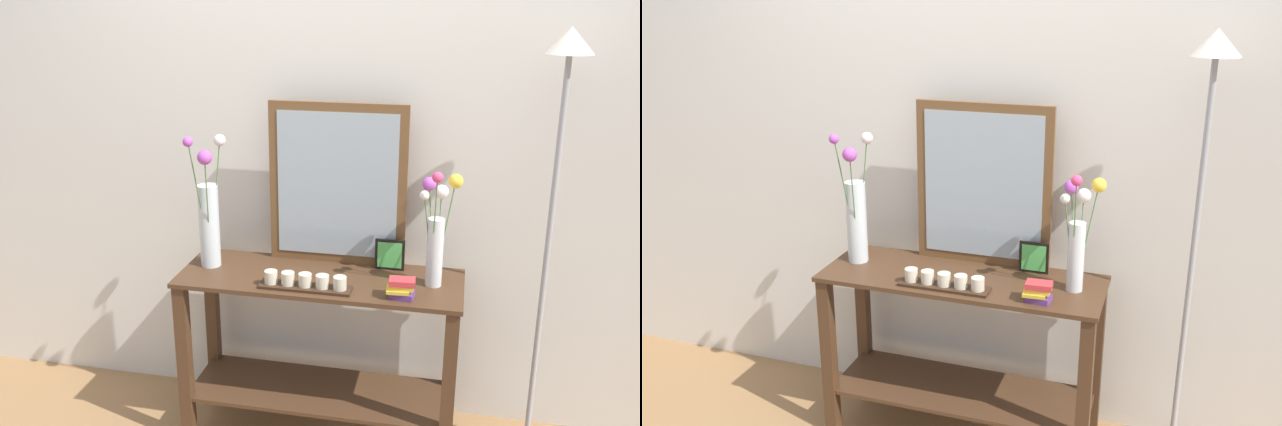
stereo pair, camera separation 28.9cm
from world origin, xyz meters
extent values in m
cube|color=silver|center=(0.00, 0.34, 1.35)|extent=(6.40, 0.08, 2.70)
cube|color=#472D1C|center=(0.00, 0.00, 0.79)|extent=(1.24, 0.43, 0.02)
cube|color=#472D1C|center=(0.00, 0.00, 0.22)|extent=(1.18, 0.39, 0.02)
cube|color=#472D1C|center=(-0.58, -0.18, 0.39)|extent=(0.06, 0.06, 0.78)
cube|color=#472D1C|center=(0.58, -0.18, 0.39)|extent=(0.06, 0.06, 0.78)
cube|color=#472D1C|center=(-0.58, 0.18, 0.39)|extent=(0.06, 0.06, 0.78)
cube|color=#472D1C|center=(0.58, 0.18, 0.39)|extent=(0.06, 0.06, 0.78)
cube|color=brown|center=(0.04, 0.19, 1.17)|extent=(0.62, 0.03, 0.73)
cube|color=#9EADB7|center=(0.04, 0.17, 1.17)|extent=(0.54, 0.00, 0.65)
cylinder|color=silver|center=(-0.51, 0.02, 0.99)|extent=(0.09, 0.09, 0.38)
cylinder|color=#4C753D|center=(-0.48, 0.03, 1.10)|extent=(0.06, 0.04, 0.56)
sphere|color=silver|center=(-0.45, 0.04, 1.38)|extent=(0.05, 0.05, 0.05)
cylinder|color=#4C753D|center=(-0.49, -0.03, 1.08)|extent=(0.04, 0.11, 0.51)
sphere|color=#B24CB7|center=(-0.47, -0.08, 1.33)|extent=(0.06, 0.06, 0.06)
cylinder|color=#4C753D|center=(-0.53, -0.02, 1.11)|extent=(0.03, 0.12, 0.57)
sphere|color=#B24CB7|center=(-0.54, -0.08, 1.39)|extent=(0.04, 0.04, 0.04)
cylinder|color=silver|center=(0.49, 0.02, 0.95)|extent=(0.07, 0.07, 0.30)
cylinder|color=#4C753D|center=(0.47, 0.04, 1.03)|extent=(0.05, 0.06, 0.41)
sphere|color=#B24CB7|center=(0.45, 0.06, 1.23)|extent=(0.06, 0.06, 0.06)
cylinder|color=#4C753D|center=(0.48, -0.02, 1.06)|extent=(0.01, 0.08, 0.47)
sphere|color=#EA4275|center=(0.48, -0.06, 1.29)|extent=(0.04, 0.04, 0.04)
cylinder|color=#4C753D|center=(0.52, 0.06, 1.03)|extent=(0.07, 0.07, 0.42)
sphere|color=yellow|center=(0.55, 0.09, 1.24)|extent=(0.06, 0.06, 0.06)
cylinder|color=#4C753D|center=(0.46, 0.01, 1.01)|extent=(0.05, 0.02, 0.38)
sphere|color=silver|center=(0.43, 0.00, 1.20)|extent=(0.04, 0.04, 0.04)
cylinder|color=#4C753D|center=(0.50, 0.04, 1.01)|extent=(0.01, 0.05, 0.38)
sphere|color=silver|center=(0.50, 0.06, 1.20)|extent=(0.06, 0.06, 0.06)
cube|color=#382316|center=(-0.03, -0.14, 0.81)|extent=(0.39, 0.09, 0.01)
cylinder|color=beige|center=(-0.18, -0.14, 0.84)|extent=(0.06, 0.06, 0.05)
cylinder|color=beige|center=(-0.11, -0.14, 0.84)|extent=(0.06, 0.06, 0.05)
cylinder|color=beige|center=(-0.03, -0.14, 0.84)|extent=(0.06, 0.06, 0.05)
cylinder|color=beige|center=(0.04, -0.14, 0.84)|extent=(0.06, 0.06, 0.05)
cylinder|color=beige|center=(0.11, -0.14, 0.84)|extent=(0.06, 0.06, 0.05)
cube|color=black|center=(0.29, 0.14, 0.87)|extent=(0.13, 0.01, 0.14)
cube|color=#56C158|center=(0.29, 0.14, 0.87)|extent=(0.11, 0.00, 0.12)
cube|color=#663884|center=(0.37, -0.14, 0.82)|extent=(0.10, 0.08, 0.03)
cube|color=gold|center=(0.35, -0.14, 0.84)|extent=(0.10, 0.09, 0.01)
cube|color=gold|center=(0.37, -0.14, 0.85)|extent=(0.10, 0.07, 0.02)
cube|color=#C63338|center=(0.37, -0.14, 0.87)|extent=(0.11, 0.07, 0.02)
cylinder|color=#9E9EA3|center=(0.94, 0.07, 0.89)|extent=(0.02, 0.02, 1.75)
cone|color=beige|center=(0.94, 0.07, 1.82)|extent=(0.18, 0.18, 0.10)
camera|label=1|loc=(0.58, -2.68, 2.01)|focal=38.44mm
camera|label=2|loc=(0.86, -2.61, 2.01)|focal=38.44mm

